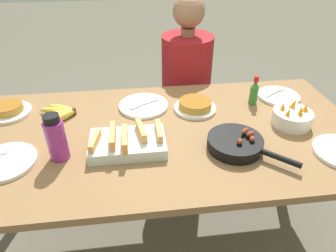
{
  "coord_description": "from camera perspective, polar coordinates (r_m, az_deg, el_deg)",
  "views": [
    {
      "loc": [
        -0.14,
        -1.15,
        1.57
      ],
      "look_at": [
        0.0,
        0.0,
        0.79
      ],
      "focal_mm": 32.0,
      "sensor_mm": 36.0,
      "label": 1
    }
  ],
  "objects": [
    {
      "name": "ground_plane",
      "position": [
        1.95,
        0.0,
        -19.58
      ],
      "size": [
        14.0,
        14.0,
        0.0
      ],
      "primitive_type": "plane",
      "color": "#666051"
    },
    {
      "name": "dining_table",
      "position": [
        1.47,
        0.0,
        -3.85
      ],
      "size": [
        1.86,
        0.94,
        0.76
      ],
      "color": "olive",
      "rests_on": "ground_plane"
    },
    {
      "name": "banana_bunch",
      "position": [
        1.62,
        -19.84,
        2.36
      ],
      "size": [
        0.2,
        0.21,
        0.04
      ],
      "color": "gold",
      "rests_on": "dining_table"
    },
    {
      "name": "melon_tray",
      "position": [
        1.3,
        -7.71,
        -3.08
      ],
      "size": [
        0.33,
        0.21,
        0.1
      ],
      "color": "silver",
      "rests_on": "dining_table"
    },
    {
      "name": "skillet",
      "position": [
        1.33,
        12.9,
        -3.25
      ],
      "size": [
        0.34,
        0.32,
        0.08
      ],
      "rotation": [
        0.0,
        0.0,
        5.55
      ],
      "color": "black",
      "rests_on": "dining_table"
    },
    {
      "name": "frittata_plate_center",
      "position": [
        1.75,
        -28.12,
        2.68
      ],
      "size": [
        0.22,
        0.22,
        0.05
      ],
      "color": "white",
      "rests_on": "dining_table"
    },
    {
      "name": "frittata_plate_side",
      "position": [
        1.58,
        5.18,
        3.86
      ],
      "size": [
        0.22,
        0.22,
        0.05
      ],
      "color": "white",
      "rests_on": "dining_table"
    },
    {
      "name": "empty_plate_near_front",
      "position": [
        1.4,
        -28.6,
        -6.02
      ],
      "size": [
        0.25,
        0.25,
        0.02
      ],
      "color": "white",
      "rests_on": "dining_table"
    },
    {
      "name": "empty_plate_far_left",
      "position": [
        1.81,
        20.29,
        5.39
      ],
      "size": [
        0.23,
        0.23,
        0.02
      ],
      "color": "white",
      "rests_on": "dining_table"
    },
    {
      "name": "empty_plate_mid_edge",
      "position": [
        1.61,
        -4.69,
        3.9
      ],
      "size": [
        0.26,
        0.26,
        0.02
      ],
      "color": "white",
      "rests_on": "dining_table"
    },
    {
      "name": "fruit_bowl_mango",
      "position": [
        1.57,
        22.54,
        1.57
      ],
      "size": [
        0.19,
        0.19,
        0.12
      ],
      "color": "white",
      "rests_on": "dining_table"
    },
    {
      "name": "water_bottle",
      "position": [
        1.29,
        -20.53,
        -2.19
      ],
      "size": [
        0.08,
        0.08,
        0.21
      ],
      "color": "#992D89",
      "rests_on": "dining_table"
    },
    {
      "name": "hot_sauce_bottle",
      "position": [
        1.68,
        16.09,
        6.26
      ],
      "size": [
        0.04,
        0.04,
        0.16
      ],
      "color": "#337F2D",
      "rests_on": "dining_table"
    },
    {
      "name": "person_figure",
      "position": [
        2.17,
        3.35,
        4.63
      ],
      "size": [
        0.37,
        0.37,
        1.24
      ],
      "color": "black",
      "rests_on": "ground_plane"
    }
  ]
}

